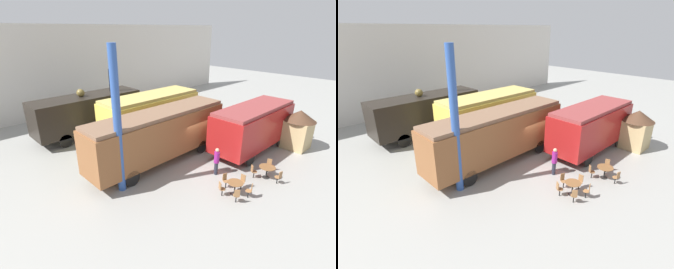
{
  "view_description": "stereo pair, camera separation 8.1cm",
  "coord_description": "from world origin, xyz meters",
  "views": [
    {
      "loc": [
        -13.42,
        -11.45,
        8.62
      ],
      "look_at": [
        -1.52,
        1.0,
        1.6
      ],
      "focal_mm": 28.0,
      "sensor_mm": 36.0,
      "label": 1
    },
    {
      "loc": [
        -13.36,
        -11.5,
        8.62
      ],
      "look_at": [
        -1.52,
        1.0,
        1.6
      ],
      "focal_mm": 28.0,
      "sensor_mm": 36.0,
      "label": 2
    }
  ],
  "objects": [
    {
      "name": "ground_plane",
      "position": [
        0.0,
        0.0,
        0.0
      ],
      "size": [
        80.0,
        80.0,
        0.0
      ],
      "primitive_type": "plane",
      "color": "gray"
    },
    {
      "name": "backdrop_wall",
      "position": [
        0.0,
        15.75,
        4.5
      ],
      "size": [
        44.0,
        0.15,
        9.0
      ],
      "color": "silver",
      "rests_on": "ground_plane"
    },
    {
      "name": "cafe_chair_7",
      "position": [
        0.05,
        -4.92,
        0.51
      ],
      "size": [
        0.4,
        0.4,
        0.87
      ],
      "rotation": [
        0.0,
        0.0,
        11.84
      ],
      "color": "black",
      "rests_on": "ground_plane"
    },
    {
      "name": "cafe_table_mid",
      "position": [
        0.69,
        -5.49,
        0.61
      ],
      "size": [
        0.97,
        0.97,
        0.75
      ],
      "color": "black",
      "rests_on": "ground_plane"
    },
    {
      "name": "passenger_coach_vintage",
      "position": [
        -0.0,
        4.67,
        2.17
      ],
      "size": [
        8.61,
        2.88,
        3.59
      ],
      "color": "#E0C64C",
      "rests_on": "ground_plane"
    },
    {
      "name": "cafe_chair_4",
      "position": [
        -1.44,
        -5.08,
        0.51
      ],
      "size": [
        0.36,
        0.36,
        0.87
      ],
      "rotation": [
        0.0,
        0.0,
        9.48
      ],
      "color": "black",
      "rests_on": "ground_plane"
    },
    {
      "name": "cafe_chair_6",
      "position": [
        1.5,
        -5.23,
        0.51
      ],
      "size": [
        0.39,
        0.37,
        0.87
      ],
      "rotation": [
        0.0,
        0.0,
        9.74
      ],
      "color": "black",
      "rests_on": "ground_plane"
    },
    {
      "name": "cafe_table_near",
      "position": [
        -2.24,
        -5.12,
        0.61
      ],
      "size": [
        0.87,
        0.87,
        0.77
      ],
      "color": "black",
      "rests_on": "ground_plane"
    },
    {
      "name": "passenger_coach_wooden",
      "position": [
        -2.66,
        0.63,
        2.11
      ],
      "size": [
        10.55,
        2.41,
        3.62
      ],
      "color": "brown",
      "rests_on": "ground_plane"
    },
    {
      "name": "ticket_kiosk",
      "position": [
        6.47,
        -4.87,
        1.67
      ],
      "size": [
        2.34,
        2.34,
        3.0
      ],
      "color": "tan",
      "rests_on": "ground_plane"
    },
    {
      "name": "cafe_chair_1",
      "position": [
        -2.92,
        -4.68,
        0.51
      ],
      "size": [
        0.4,
        0.4,
        0.87
      ],
      "rotation": [
        0.0,
        0.0,
        5.71
      ],
      "color": "black",
      "rests_on": "ground_plane"
    },
    {
      "name": "cafe_chair_5",
      "position": [
        0.51,
        -6.33,
        0.51
      ],
      "size": [
        0.36,
        0.38,
        0.87
      ],
      "rotation": [
        0.0,
        0.0,
        7.65
      ],
      "color": "black",
      "rests_on": "ground_plane"
    },
    {
      "name": "visitor_person",
      "position": [
        -1.23,
        -3.08,
        0.99
      ],
      "size": [
        0.34,
        0.34,
        1.81
      ],
      "color": "#262633",
      "rests_on": "ground_plane"
    },
    {
      "name": "cafe_chair_0",
      "position": [
        -2.03,
        -4.34,
        0.51
      ],
      "size": [
        0.36,
        0.38,
        0.87
      ],
      "rotation": [
        0.0,
        0.0,
        4.45
      ],
      "color": "black",
      "rests_on": "ground_plane"
    },
    {
      "name": "streamlined_locomotive",
      "position": [
        4.22,
        -2.72,
        1.99
      ],
      "size": [
        9.02,
        2.7,
        3.45
      ],
      "color": "maroon",
      "rests_on": "ground_plane"
    },
    {
      "name": "support_pillar",
      "position": [
        -6.47,
        -0.38,
        4.0
      ],
      "size": [
        0.44,
        0.44,
        8.0
      ],
      "color": "#2D519E",
      "rests_on": "ground_plane"
    },
    {
      "name": "cafe_chair_3",
      "position": [
        -1.95,
        -5.87,
        0.51
      ],
      "size": [
        0.38,
        0.39,
        0.87
      ],
      "rotation": [
        0.0,
        0.0,
        8.22
      ],
      "color": "black",
      "rests_on": "ground_plane"
    },
    {
      "name": "cafe_chair_2",
      "position": [
        -2.87,
        -5.63,
        0.51
      ],
      "size": [
        0.41,
        0.4,
        0.87
      ],
      "rotation": [
        0.0,
        0.0,
        6.96
      ],
      "color": "black",
      "rests_on": "ground_plane"
    },
    {
      "name": "steam_locomotive",
      "position": [
        -3.59,
        8.67,
        2.06
      ],
      "size": [
        9.08,
        2.73,
        5.33
      ],
      "color": "black",
      "rests_on": "ground_plane"
    }
  ]
}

